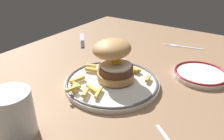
% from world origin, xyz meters
% --- Properties ---
extents(ground_plane, '(1.35, 0.87, 0.04)m').
position_xyz_m(ground_plane, '(0.00, 0.00, -0.02)').
color(ground_plane, '#957051').
extents(dinner_plate, '(0.25, 0.25, 0.02)m').
position_xyz_m(dinner_plate, '(0.06, -0.01, 0.01)').
color(dinner_plate, white).
rests_on(dinner_plate, ground_plane).
extents(burger, '(0.15, 0.14, 0.11)m').
position_xyz_m(burger, '(0.07, -0.01, 0.07)').
color(burger, tan).
rests_on(burger, dinner_plate).
extents(fries_pile, '(0.22, 0.20, 0.01)m').
position_xyz_m(fries_pile, '(0.04, 0.01, 0.02)').
color(fries_pile, gold).
rests_on(fries_pile, dinner_plate).
extents(water_glass, '(0.08, 0.08, 0.10)m').
position_xyz_m(water_glass, '(-0.20, 0.04, 0.04)').
color(water_glass, silver).
rests_on(water_glass, ground_plane).
extents(side_plate, '(0.15, 0.15, 0.02)m').
position_xyz_m(side_plate, '(0.24, -0.20, 0.01)').
color(side_plate, white).
rests_on(side_plate, ground_plane).
extents(fork, '(0.04, 0.14, 0.00)m').
position_xyz_m(fork, '(0.44, -0.08, 0.00)').
color(fork, silver).
rests_on(fork, ground_plane).
extents(knife, '(0.14, 0.13, 0.01)m').
position_xyz_m(knife, '(0.27, 0.28, 0.00)').
color(knife, black).
rests_on(knife, ground_plane).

